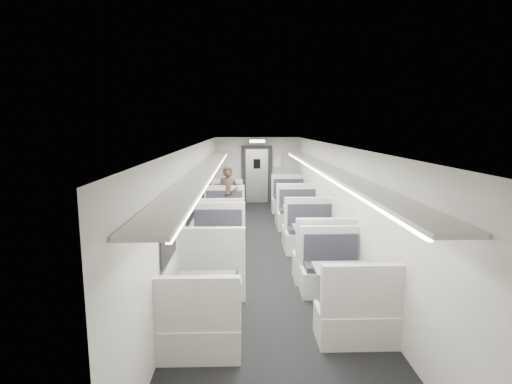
{
  "coord_description": "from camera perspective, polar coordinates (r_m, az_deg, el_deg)",
  "views": [
    {
      "loc": [
        -0.45,
        -8.49,
        2.78
      ],
      "look_at": [
        -0.15,
        1.85,
        1.08
      ],
      "focal_mm": 28.0,
      "sensor_mm": 36.0,
      "label": 1
    }
  ],
  "objects": [
    {
      "name": "vestibule_door",
      "position": [
        14.54,
        0.11,
        2.46
      ],
      "size": [
        1.1,
        0.13,
        2.1
      ],
      "color": "black",
      "rests_on": "room"
    },
    {
      "name": "exit_sign",
      "position": [
        13.95,
        0.18,
        7.28
      ],
      "size": [
        0.62,
        0.12,
        0.16
      ],
      "color": "black",
      "rests_on": "room"
    },
    {
      "name": "wall_notice",
      "position": [
        14.52,
        3.08,
        4.26
      ],
      "size": [
        0.32,
        0.02,
        0.4
      ],
      "primitive_type": "cube",
      "color": "silver",
      "rests_on": "room"
    },
    {
      "name": "booth_right_d",
      "position": [
        6.25,
        12.23,
        -13.53
      ],
      "size": [
        1.03,
        2.08,
        1.11
      ],
      "color": "beige",
      "rests_on": "room"
    },
    {
      "name": "booth_right_c",
      "position": [
        8.24,
        8.61,
        -7.53
      ],
      "size": [
        1.11,
        2.25,
        1.2
      ],
      "color": "beige",
      "rests_on": "room"
    },
    {
      "name": "booth_left_d",
      "position": [
        5.85,
        -7.16,
        -15.16
      ],
      "size": [
        1.0,
        2.02,
        1.08
      ],
      "color": "beige",
      "rests_on": "room"
    },
    {
      "name": "booth_left_c",
      "position": [
        7.56,
        -5.83,
        -9.03
      ],
      "size": [
        1.12,
        2.26,
        1.21
      ],
      "color": "beige",
      "rests_on": "room"
    },
    {
      "name": "passenger",
      "position": [
        11.04,
        -4.01,
        -0.69
      ],
      "size": [
        0.7,
        0.53,
        1.73
      ],
      "primitive_type": "imported",
      "rotation": [
        0.0,
        0.0,
        -0.2
      ],
      "color": "black",
      "rests_on": "room"
    },
    {
      "name": "room",
      "position": [
        8.65,
        1.34,
        -1.19
      ],
      "size": [
        3.24,
        12.24,
        2.64
      ],
      "color": "black",
      "rests_on": "ground"
    },
    {
      "name": "booth_right_b",
      "position": [
        10.19,
        6.58,
        -4.21
      ],
      "size": [
        1.12,
        2.26,
        1.21
      ],
      "color": "beige",
      "rests_on": "room"
    },
    {
      "name": "booth_left_a",
      "position": [
        12.28,
        -4.21,
        -2.08
      ],
      "size": [
        0.98,
        1.99,
        1.07
      ],
      "color": "beige",
      "rests_on": "room"
    },
    {
      "name": "window_c",
      "position": [
        7.7,
        -9.39,
        -1.5
      ],
      "size": [
        0.02,
        1.18,
        0.84
      ],
      "primitive_type": "cube",
      "color": "black",
      "rests_on": "room"
    },
    {
      "name": "booth_left_b",
      "position": [
        10.11,
        -4.75,
        -4.33
      ],
      "size": [
        1.09,
        2.22,
        1.19
      ],
      "color": "beige",
      "rests_on": "room"
    },
    {
      "name": "window_d",
      "position": [
        5.58,
        -12.39,
        -5.74
      ],
      "size": [
        0.02,
        1.18,
        0.84
      ],
      "primitive_type": "cube",
      "color": "black",
      "rests_on": "room"
    },
    {
      "name": "booth_right_a",
      "position": [
        12.36,
        5.1,
        -1.79
      ],
      "size": [
        1.11,
        2.26,
        1.21
      ],
      "color": "beige",
      "rests_on": "room"
    },
    {
      "name": "luggage_rack_right",
      "position": [
        8.41,
        9.98,
        3.3
      ],
      "size": [
        0.46,
        10.4,
        0.09
      ],
      "color": "beige",
      "rests_on": "room"
    },
    {
      "name": "window_a",
      "position": [
        12.02,
        -6.62,
        2.44
      ],
      "size": [
        0.02,
        1.18,
        0.84
      ],
      "primitive_type": "cube",
      "color": "black",
      "rests_on": "room"
    },
    {
      "name": "window_b",
      "position": [
        9.85,
        -7.7,
        0.9
      ],
      "size": [
        0.02,
        1.18,
        0.84
      ],
      "primitive_type": "cube",
      "color": "black",
      "rests_on": "room"
    },
    {
      "name": "luggage_rack_left",
      "position": [
        8.27,
        -7.18,
        3.27
      ],
      "size": [
        0.46,
        10.4,
        0.09
      ],
      "color": "beige",
      "rests_on": "room"
    }
  ]
}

